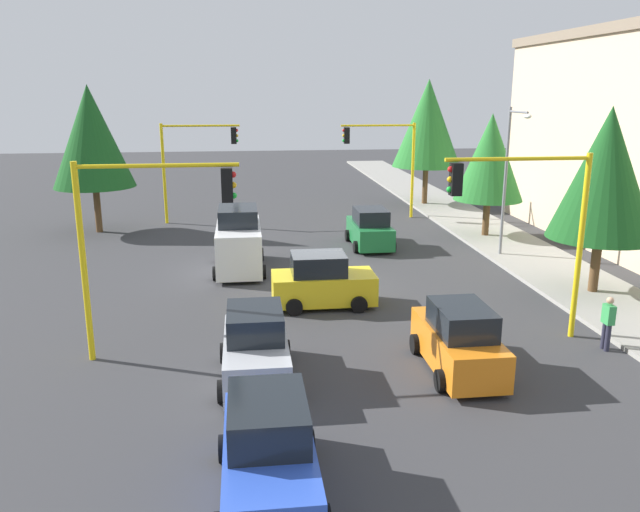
# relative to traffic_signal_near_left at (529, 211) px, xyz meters

# --- Properties ---
(ground_plane) EXTENTS (120.00, 120.00, 0.00)m
(ground_plane) POSITION_rel_traffic_signal_near_left_xyz_m (-6.00, -5.73, -4.17)
(ground_plane) COLOR #353538
(sidewalk_kerb) EXTENTS (80.00, 4.00, 0.15)m
(sidewalk_kerb) POSITION_rel_traffic_signal_near_left_xyz_m (-11.00, 4.77, -4.09)
(sidewalk_kerb) COLOR gray
(sidewalk_kerb) RESTS_ON ground
(lane_arrow_near) EXTENTS (2.40, 1.10, 1.10)m
(lane_arrow_near) POSITION_rel_traffic_signal_near_left_xyz_m (5.51, -8.73, -4.16)
(lane_arrow_near) COLOR silver
(lane_arrow_near) RESTS_ON ground
(traffic_signal_near_left) EXTENTS (0.36, 4.59, 5.90)m
(traffic_signal_near_left) POSITION_rel_traffic_signal_near_left_xyz_m (0.00, 0.00, 0.00)
(traffic_signal_near_left) COLOR yellow
(traffic_signal_near_left) RESTS_ON ground
(traffic_signal_far_left) EXTENTS (0.36, 4.59, 5.81)m
(traffic_signal_far_left) POSITION_rel_traffic_signal_near_left_xyz_m (-20.00, -0.01, -0.06)
(traffic_signal_far_left) COLOR yellow
(traffic_signal_far_left) RESTS_ON ground
(traffic_signal_far_right) EXTENTS (0.36, 4.59, 5.87)m
(traffic_signal_far_right) POSITION_rel_traffic_signal_near_left_xyz_m (-20.00, -11.46, -0.02)
(traffic_signal_far_right) COLOR yellow
(traffic_signal_far_right) RESTS_ON ground
(traffic_signal_near_right) EXTENTS (0.36, 4.59, 5.85)m
(traffic_signal_near_right) POSITION_rel_traffic_signal_near_left_xyz_m (0.00, -11.46, -0.04)
(traffic_signal_near_right) COLOR yellow
(traffic_signal_near_right) RESTS_ON ground
(street_lamp_curbside) EXTENTS (2.15, 0.28, 7.00)m
(street_lamp_curbside) POSITION_rel_traffic_signal_near_left_xyz_m (-9.61, 3.47, 0.18)
(street_lamp_curbside) COLOR slate
(street_lamp_curbside) RESTS_ON ground
(tree_opposite_side) EXTENTS (4.39, 4.39, 8.04)m
(tree_opposite_side) POSITION_rel_traffic_signal_near_left_xyz_m (-18.00, -16.73, 1.11)
(tree_opposite_side) COLOR brown
(tree_opposite_side) RESTS_ON ground
(tree_roadside_near) EXTENTS (3.94, 3.94, 7.19)m
(tree_roadside_near) POSITION_rel_traffic_signal_near_left_xyz_m (-4.00, 4.77, 0.55)
(tree_roadside_near) COLOR brown
(tree_roadside_near) RESTS_ON ground
(tree_roadside_mid) EXTENTS (3.62, 3.62, 6.58)m
(tree_roadside_mid) POSITION_rel_traffic_signal_near_left_xyz_m (-14.00, 4.27, 0.14)
(tree_roadside_mid) COLOR brown
(tree_roadside_mid) RESTS_ON ground
(tree_roadside_far) EXTENTS (4.61, 4.61, 8.45)m
(tree_roadside_far) POSITION_rel_traffic_signal_near_left_xyz_m (-24.00, 3.77, 1.39)
(tree_roadside_far) COLOR brown
(tree_roadside_far) RESTS_ON ground
(delivery_van_white) EXTENTS (4.80, 2.22, 2.77)m
(delivery_van_white) POSITION_rel_traffic_signal_near_left_xyz_m (-9.23, -8.90, -2.88)
(delivery_van_white) COLOR white
(delivery_van_white) RESTS_ON ground
(car_yellow) EXTENTS (2.10, 3.76, 1.98)m
(car_yellow) POSITION_rel_traffic_signal_near_left_xyz_m (-4.00, -5.86, -3.27)
(car_yellow) COLOR yellow
(car_yellow) RESTS_ON ground
(car_orange) EXTENTS (4.06, 1.95, 1.98)m
(car_orange) POSITION_rel_traffic_signal_near_left_xyz_m (2.03, -2.74, -3.27)
(car_orange) COLOR orange
(car_orange) RESTS_ON ground
(car_silver) EXTENTS (3.96, 2.03, 1.98)m
(car_silver) POSITION_rel_traffic_signal_near_left_xyz_m (1.90, -8.44, -3.27)
(car_silver) COLOR #B2B5BA
(car_silver) RESTS_ON ground
(car_green) EXTENTS (4.07, 2.06, 1.98)m
(car_green) POSITION_rel_traffic_signal_near_left_xyz_m (-12.77, -2.32, -3.27)
(car_green) COLOR #1E7238
(car_green) RESTS_ON ground
(car_blue) EXTENTS (4.19, 2.05, 1.98)m
(car_blue) POSITION_rel_traffic_signal_near_left_xyz_m (7.12, -8.31, -3.27)
(car_blue) COLOR blue
(car_blue) RESTS_ON ground
(pedestrian_crossing) EXTENTS (0.40, 0.24, 1.70)m
(pedestrian_crossing) POSITION_rel_traffic_signal_near_left_xyz_m (1.17, 2.25, -3.26)
(pedestrian_crossing) COLOR #262638
(pedestrian_crossing) RESTS_ON ground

